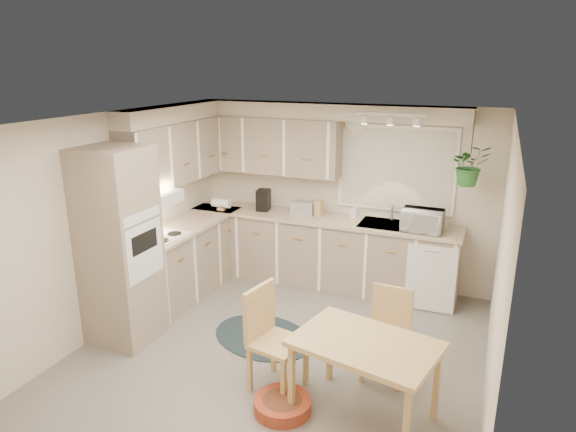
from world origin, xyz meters
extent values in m
plane|color=slate|center=(0.00, 0.00, 0.00)|extent=(4.20, 4.20, 0.00)
plane|color=white|center=(0.00, 0.00, 2.40)|extent=(4.20, 4.20, 0.00)
cube|color=beige|center=(0.00, 2.10, 1.20)|extent=(4.00, 0.04, 2.40)
cube|color=beige|center=(0.00, -2.10, 1.20)|extent=(4.00, 0.04, 2.40)
cube|color=beige|center=(-2.00, 0.00, 1.20)|extent=(0.04, 4.20, 2.40)
cube|color=beige|center=(2.00, 0.00, 1.20)|extent=(0.04, 4.20, 2.40)
cube|color=gray|center=(-1.70, 0.88, 0.45)|extent=(0.60, 1.85, 0.90)
cube|color=gray|center=(-0.20, 1.80, 0.45)|extent=(3.60, 0.60, 0.90)
cube|color=tan|center=(-1.69, 0.88, 0.92)|extent=(0.64, 1.89, 0.04)
cube|color=tan|center=(-0.20, 1.79, 0.92)|extent=(3.64, 0.64, 0.04)
cube|color=gray|center=(-1.68, -0.38, 1.05)|extent=(0.65, 0.65, 2.10)
cube|color=silver|center=(-1.35, -0.38, 1.05)|extent=(0.02, 0.56, 0.58)
cube|color=gray|center=(-1.82, 1.00, 1.83)|extent=(0.35, 2.00, 0.75)
cube|color=gray|center=(-1.00, 1.93, 1.83)|extent=(2.00, 0.35, 0.75)
cube|color=beige|center=(-1.85, 1.00, 2.30)|extent=(0.30, 2.00, 0.20)
cube|color=beige|center=(-0.20, 1.95, 2.30)|extent=(3.60, 0.30, 0.20)
cube|color=silver|center=(-1.68, 0.30, 0.94)|extent=(0.52, 0.58, 0.02)
cube|color=silver|center=(-1.70, 0.30, 1.40)|extent=(0.40, 0.60, 0.14)
cube|color=beige|center=(0.70, 2.07, 1.60)|extent=(1.40, 0.02, 1.00)
cube|color=white|center=(0.70, 2.08, 1.60)|extent=(1.50, 0.02, 1.10)
cube|color=#ABADB3|center=(0.70, 1.80, 0.90)|extent=(0.70, 0.48, 0.10)
cube|color=silver|center=(1.30, 1.49, 0.42)|extent=(0.58, 0.02, 0.83)
cube|color=silver|center=(0.70, 1.55, 2.33)|extent=(0.80, 0.04, 0.04)
cylinder|color=gold|center=(0.15, 2.07, 2.18)|extent=(0.30, 0.03, 0.30)
cube|color=tan|center=(1.05, -0.70, 0.36)|extent=(1.28, 0.99, 0.72)
cube|color=tan|center=(0.22, -0.59, 0.49)|extent=(0.54, 0.54, 0.97)
cube|color=tan|center=(1.10, -0.05, 0.43)|extent=(0.43, 0.43, 0.87)
ellipsoid|color=black|center=(-0.29, 0.18, 0.01)|extent=(1.40, 1.21, 0.01)
cylinder|color=#AB3F22|center=(0.39, -0.89, 0.06)|extent=(0.59, 0.59, 0.12)
imported|color=silver|center=(1.13, 1.70, 1.10)|extent=(0.49, 0.28, 0.33)
imported|color=silver|center=(0.22, 1.95, 0.98)|extent=(0.13, 0.21, 0.09)
imported|color=#296628|center=(1.60, 1.70, 1.73)|extent=(0.56, 0.59, 0.36)
cube|color=black|center=(-1.03, 1.80, 1.09)|extent=(0.19, 0.22, 0.29)
cube|color=#ABADB3|center=(-0.47, 1.82, 1.03)|extent=(0.32, 0.22, 0.18)
cube|color=tan|center=(-0.24, 1.85, 1.04)|extent=(0.11, 0.11, 0.21)
camera|label=1|loc=(1.87, -4.36, 2.90)|focal=32.00mm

